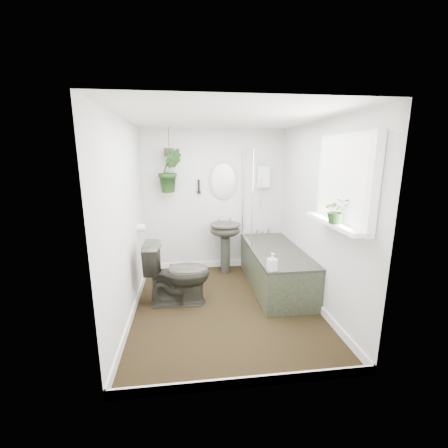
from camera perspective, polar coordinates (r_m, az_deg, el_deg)
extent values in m
cube|color=black|center=(4.00, 0.28, -15.45)|extent=(2.30, 2.80, 0.02)
cube|color=white|center=(3.54, 0.32, 19.72)|extent=(2.30, 2.80, 0.02)
cube|color=white|center=(4.97, -1.83, 4.41)|extent=(2.30, 0.02, 2.30)
cube|color=white|center=(2.25, 5.01, -6.51)|extent=(2.30, 0.02, 2.30)
cube|color=white|center=(3.63, -18.16, 0.48)|extent=(0.02, 2.80, 2.30)
cube|color=white|center=(3.91, 17.39, 1.41)|extent=(0.02, 2.80, 2.30)
cube|color=white|center=(3.97, 0.28, -14.69)|extent=(2.30, 2.80, 0.10)
cube|color=white|center=(5.00, 7.50, 8.97)|extent=(0.20, 0.10, 0.35)
ellipsoid|color=#BFAC93|center=(4.91, -0.13, 8.42)|extent=(0.46, 0.03, 0.62)
cylinder|color=black|center=(4.87, -4.83, 7.16)|extent=(0.04, 0.04, 0.22)
cylinder|color=white|center=(4.35, -15.47, -0.70)|extent=(0.11, 0.11, 0.11)
cube|color=white|center=(3.19, 22.03, 7.61)|extent=(0.08, 1.00, 0.90)
cube|color=white|center=(3.22, 20.31, 0.22)|extent=(0.18, 1.00, 0.04)
cube|color=white|center=(3.17, 21.32, 7.64)|extent=(0.01, 0.86, 0.76)
imported|color=#2C2C25|center=(3.94, -8.83, -9.22)|extent=(0.82, 0.48, 0.83)
imported|color=black|center=(3.08, 20.61, 2.40)|extent=(0.27, 0.25, 0.25)
imported|color=black|center=(4.74, -10.26, 9.98)|extent=(0.41, 0.35, 0.67)
imported|color=#2D2324|center=(3.55, 9.16, -7.10)|extent=(0.12, 0.12, 0.21)
cylinder|color=#39321F|center=(4.74, -10.40, 13.28)|extent=(0.16, 0.16, 0.12)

